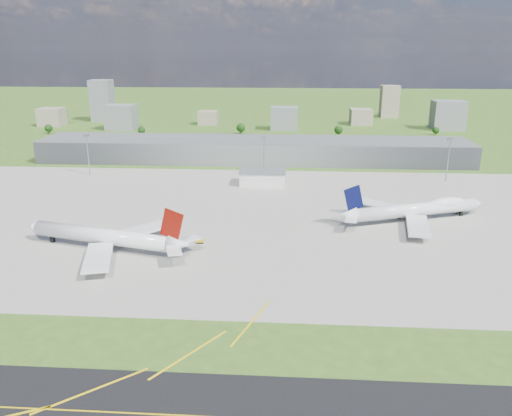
# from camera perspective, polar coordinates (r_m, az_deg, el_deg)

# --- Properties ---
(ground) EXTENTS (1400.00, 1400.00, 0.00)m
(ground) POSITION_cam_1_polar(r_m,az_deg,el_deg) (342.98, -0.46, 4.91)
(ground) COLOR #34551A
(ground) RESTS_ON ground
(apron) EXTENTS (360.00, 190.00, 0.08)m
(apron) POSITION_cam_1_polar(r_m,az_deg,el_deg) (236.60, 0.00, -1.05)
(apron) COLOR gray
(apron) RESTS_ON ground
(terminal) EXTENTS (300.00, 42.00, 15.00)m
(terminal) POSITION_cam_1_polar(r_m,az_deg,el_deg) (356.05, -0.29, 6.62)
(terminal) COLOR slate
(terminal) RESTS_ON ground
(ops_building) EXTENTS (26.00, 16.00, 8.00)m
(ops_building) POSITION_cam_1_polar(r_m,az_deg,el_deg) (292.92, 0.77, 3.47)
(ops_building) COLOR silver
(ops_building) RESTS_ON ground
(mast_west) EXTENTS (3.50, 2.00, 25.90)m
(mast_west) POSITION_cam_1_polar(r_m,az_deg,el_deg) (328.72, -18.73, 6.56)
(mast_west) COLOR gray
(mast_west) RESTS_ON ground
(mast_center) EXTENTS (3.50, 2.00, 25.90)m
(mast_center) POSITION_cam_1_polar(r_m,az_deg,el_deg) (304.52, 0.93, 6.66)
(mast_center) COLOR gray
(mast_center) RESTS_ON ground
(mast_east) EXTENTS (3.50, 2.00, 25.90)m
(mast_east) POSITION_cam_1_polar(r_m,az_deg,el_deg) (318.76, 21.21, 5.97)
(mast_east) COLOR gray
(mast_east) RESTS_ON ground
(airliner_red_twin) EXTENTS (72.74, 55.68, 20.23)m
(airliner_red_twin) POSITION_cam_1_polar(r_m,az_deg,el_deg) (205.43, -16.64, -3.23)
(airliner_red_twin) COLOR white
(airliner_red_twin) RESTS_ON ground
(airliner_blue_quad) EXTENTS (72.46, 55.36, 19.60)m
(airliner_blue_quad) POSITION_cam_1_polar(r_m,az_deg,el_deg) (241.79, 17.85, -0.17)
(airliner_blue_quad) COLOR white
(airliner_blue_quad) RESTS_ON ground
(tug_yellow) EXTENTS (3.26, 2.12, 1.59)m
(tug_yellow) POSITION_cam_1_polar(r_m,az_deg,el_deg) (206.26, -6.41, -3.83)
(tug_yellow) COLOR #E0A70D
(tug_yellow) RESTS_ON ground
(van_white_near) EXTENTS (2.59, 5.58, 2.80)m
(van_white_near) POSITION_cam_1_polar(r_m,az_deg,el_deg) (240.36, 13.04, -0.88)
(van_white_near) COLOR silver
(van_white_near) RESTS_ON ground
(van_white_far) EXTENTS (4.46, 3.86, 2.17)m
(van_white_far) POSITION_cam_1_polar(r_m,az_deg,el_deg) (260.82, 21.89, -0.33)
(van_white_far) COLOR white
(van_white_far) RESTS_ON ground
(bldg_far_w) EXTENTS (24.00, 20.00, 18.00)m
(bldg_far_w) POSITION_cam_1_polar(r_m,az_deg,el_deg) (563.79, -22.33, 9.61)
(bldg_far_w) COLOR gray
(bldg_far_w) RESTS_ON ground
(bldg_w) EXTENTS (28.00, 22.00, 24.00)m
(bldg_w) POSITION_cam_1_polar(r_m,az_deg,el_deg) (514.76, -15.17, 9.99)
(bldg_w) COLOR slate
(bldg_w) RESTS_ON ground
(bldg_cw) EXTENTS (20.00, 18.00, 14.00)m
(bldg_cw) POSITION_cam_1_polar(r_m,az_deg,el_deg) (534.77, -5.47, 10.25)
(bldg_cw) COLOR gray
(bldg_cw) RESTS_ON ground
(bldg_c) EXTENTS (26.00, 20.00, 22.00)m
(bldg_c) POSITION_cam_1_polar(r_m,az_deg,el_deg) (497.78, 3.24, 10.20)
(bldg_c) COLOR slate
(bldg_c) RESTS_ON ground
(bldg_ce) EXTENTS (22.00, 24.00, 16.00)m
(bldg_ce) POSITION_cam_1_polar(r_m,az_deg,el_deg) (543.06, 11.89, 10.17)
(bldg_ce) COLOR gray
(bldg_ce) RESTS_ON ground
(bldg_e) EXTENTS (30.00, 22.00, 28.00)m
(bldg_e) POSITION_cam_1_polar(r_m,az_deg,el_deg) (530.55, 21.08, 9.86)
(bldg_e) COLOR slate
(bldg_e) RESTS_ON ground
(bldg_tall_w) EXTENTS (22.00, 20.00, 44.00)m
(bldg_tall_w) POSITION_cam_1_polar(r_m,az_deg,el_deg) (583.25, -17.17, 11.66)
(bldg_tall_w) COLOR slate
(bldg_tall_w) RESTS_ON ground
(bldg_tall_e) EXTENTS (20.00, 18.00, 36.00)m
(bldg_tall_e) POSITION_cam_1_polar(r_m,az_deg,el_deg) (607.36, 15.00, 11.68)
(bldg_tall_e) COLOR gray
(bldg_tall_e) RESTS_ON ground
(tree_far_w) EXTENTS (7.20, 7.20, 8.80)m
(tree_far_w) POSITION_cam_1_polar(r_m,az_deg,el_deg) (511.04, -22.63, 8.42)
(tree_far_w) COLOR #382314
(tree_far_w) RESTS_ON ground
(tree_w) EXTENTS (6.75, 6.75, 8.25)m
(tree_w) POSITION_cam_1_polar(r_m,az_deg,el_deg) (473.66, -12.96, 8.65)
(tree_w) COLOR #382314
(tree_w) RESTS_ON ground
(tree_c) EXTENTS (8.10, 8.10, 9.90)m
(tree_c) POSITION_cam_1_polar(r_m,az_deg,el_deg) (470.91, -1.75, 9.15)
(tree_c) COLOR #382314
(tree_c) RESTS_ON ground
(tree_e) EXTENTS (7.65, 7.65, 9.35)m
(tree_e) POSITION_cam_1_polar(r_m,az_deg,el_deg) (466.11, 9.40, 8.80)
(tree_e) COLOR #382314
(tree_e) RESTS_ON ground
(tree_far_e) EXTENTS (6.30, 6.30, 7.70)m
(tree_far_e) POSITION_cam_1_polar(r_m,az_deg,el_deg) (492.87, 19.87, 8.35)
(tree_far_e) COLOR #382314
(tree_far_e) RESTS_ON ground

